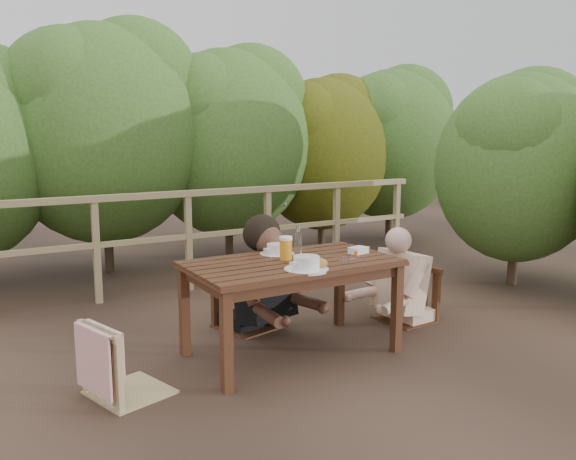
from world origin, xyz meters
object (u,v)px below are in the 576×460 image
tumbler (345,261)px  butter_tub (358,251)px  bread_roll (319,264)px  soup_near (306,264)px  table (292,308)px  beer_glass (286,249)px  diner_right (411,243)px  chair_far (248,271)px  soup_far (277,250)px  woman (247,240)px  bottle (298,242)px  chair_right (407,270)px  chair_left (127,324)px

tumbler → butter_tub: (0.29, 0.23, -0.00)m
bread_roll → soup_near: bearing=179.6°
table → beer_glass: bearing=110.1°
diner_right → soup_near: bearing=104.6°
diner_right → tumbler: 1.08m
soup_near → beer_glass: 0.32m
chair_far → soup_far: 0.49m
woman → bread_roll: size_ratio=11.71×
butter_tub → soup_far: bearing=135.6°
bread_roll → tumbler: (0.21, -0.00, -0.00)m
bread_roll → bottle: (0.06, 0.37, 0.09)m
chair_right → bread_roll: bearing=-73.5°
bottle → tumbler: size_ratio=3.51×
chair_left → bread_roll: chair_left is taller
table → bottle: bearing=40.8°
beer_glass → butter_tub: size_ratio=1.27×
soup_near → butter_tub: (0.60, 0.22, -0.02)m
woman → tumbler: size_ratio=20.88×
soup_far → bread_roll: 0.53m
chair_right → woman: bearing=-117.3°
bottle → soup_near: bearing=-113.6°
soup_far → bottle: bearing=-62.6°
bottle → bread_roll: bearing=-99.2°
chair_far → bread_roll: size_ratio=7.68×
beer_glass → butter_tub: bearing=-9.5°
diner_right → bread_roll: 1.28m
soup_near → bread_roll: (0.10, -0.00, -0.01)m
chair_far → chair_right: (1.23, -0.52, -0.04)m
chair_left → diner_right: 2.47m
table → soup_far: soup_far is taller
chair_far → butter_tub: size_ratio=6.70×
bottle → butter_tub: size_ratio=1.72×
chair_right → bottle: bearing=-90.5°
table → woman: bearing=90.1°
soup_near → butter_tub: bearing=20.4°
tumbler → soup_far: bearing=113.6°
chair_right → butter_tub: bearing=-76.7°
table → bottle: 0.48m
butter_tub → chair_left: bearing=166.6°
chair_left → chair_right: (2.42, 0.22, -0.01)m
beer_glass → bottle: (0.13, 0.05, 0.03)m
butter_tub → chair_far: bearing=113.5°
table → diner_right: bearing=7.2°
chair_far → bread_roll: 0.98m
diner_right → tumbler: size_ratio=19.32×
bottle → tumbler: bearing=-68.1°
table → beer_glass: beer_glass is taller
soup_near → soup_far: 0.54m
table → beer_glass: size_ratio=8.15×
chair_far → chair_right: 1.34m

